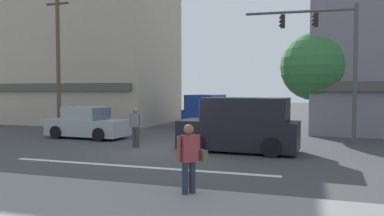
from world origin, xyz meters
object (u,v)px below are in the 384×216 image
object	(u,v)px
traffic_light_mast	(332,50)
pedestrian_foreground_with_bag	(190,157)
pedestrian_mid_crossing	(136,125)
street_tree	(315,67)
van_crossing_rightbound	(207,112)
van_approaching_near	(241,126)
sedan_crossing_center	(87,124)
utility_pole_near_left	(58,63)

from	to	relation	value
traffic_light_mast	pedestrian_foreground_with_bag	size ratio (longest dim) A/B	3.71
pedestrian_mid_crossing	street_tree	bearing A→B (deg)	45.31
traffic_light_mast	pedestrian_foreground_with_bag	world-z (taller)	traffic_light_mast
van_crossing_rightbound	van_approaching_near	xyz separation A→B (m)	(3.80, -8.83, 0.00)
van_crossing_rightbound	pedestrian_foreground_with_bag	bearing A→B (deg)	-75.91
van_approaching_near	sedan_crossing_center	bearing A→B (deg)	167.59
traffic_light_mast	sedan_crossing_center	distance (m)	12.17
sedan_crossing_center	pedestrian_mid_crossing	xyz separation A→B (m)	(3.70, -2.06, 0.24)
street_tree	van_crossing_rightbound	world-z (taller)	street_tree
van_crossing_rightbound	utility_pole_near_left	bearing A→B (deg)	-142.49
van_approaching_near	pedestrian_mid_crossing	world-z (taller)	van_approaching_near
sedan_crossing_center	pedestrian_mid_crossing	bearing A→B (deg)	-29.08
sedan_crossing_center	pedestrian_foreground_with_bag	distance (m)	11.89
traffic_light_mast	sedan_crossing_center	bearing A→B (deg)	-172.17
sedan_crossing_center	traffic_light_mast	bearing A→B (deg)	7.83
utility_pole_near_left	van_approaching_near	world-z (taller)	utility_pole_near_left
utility_pole_near_left	traffic_light_mast	bearing A→B (deg)	0.15
utility_pole_near_left	van_crossing_rightbound	world-z (taller)	utility_pole_near_left
street_tree	traffic_light_mast	size ratio (longest dim) A/B	0.89
sedan_crossing_center	pedestrian_mid_crossing	distance (m)	4.24
street_tree	van_crossing_rightbound	size ratio (longest dim) A/B	1.18
street_tree	pedestrian_foreground_with_bag	bearing A→B (deg)	-100.84
van_approaching_near	pedestrian_mid_crossing	size ratio (longest dim) A/B	2.80
van_crossing_rightbound	pedestrian_mid_crossing	xyz separation A→B (m)	(-0.60, -9.10, -0.06)
van_approaching_near	pedestrian_foreground_with_bag	world-z (taller)	van_approaching_near
traffic_light_mast	pedestrian_foreground_with_bag	xyz separation A→B (m)	(-3.34, -10.18, -3.22)
utility_pole_near_left	van_approaching_near	distance (m)	11.82
pedestrian_foreground_with_bag	van_crossing_rightbound	bearing A→B (deg)	104.09
traffic_light_mast	pedestrian_mid_crossing	xyz separation A→B (m)	(-7.86, -3.65, -3.23)
traffic_light_mast	pedestrian_mid_crossing	world-z (taller)	traffic_light_mast
traffic_light_mast	pedestrian_mid_crossing	size ratio (longest dim) A/B	3.71
pedestrian_mid_crossing	van_approaching_near	bearing A→B (deg)	3.61
traffic_light_mast	sedan_crossing_center	world-z (taller)	traffic_light_mast
sedan_crossing_center	utility_pole_near_left	bearing A→B (deg)	151.56
pedestrian_foreground_with_bag	van_approaching_near	bearing A→B (deg)	91.07
sedan_crossing_center	pedestrian_foreground_with_bag	world-z (taller)	pedestrian_foreground_with_bag
utility_pole_near_left	sedan_crossing_center	bearing A→B (deg)	-28.44
sedan_crossing_center	van_approaching_near	bearing A→B (deg)	-12.41
van_approaching_near	van_crossing_rightbound	bearing A→B (deg)	113.27
van_crossing_rightbound	pedestrian_mid_crossing	bearing A→B (deg)	-93.74
van_approaching_near	pedestrian_foreground_with_bag	size ratio (longest dim) A/B	2.80
utility_pole_near_left	traffic_light_mast	xyz separation A→B (m)	(14.42, 0.04, 0.22)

